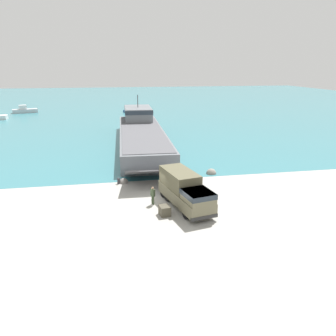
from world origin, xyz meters
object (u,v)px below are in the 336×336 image
soldier_on_ramp (153,194)px  moored_boat_c (133,110)px  moored_boat_a (25,110)px  landing_craft (141,132)px  military_truck (185,190)px  cargo_crate (165,211)px  mooring_bollard (119,181)px

soldier_on_ramp → moored_boat_c: 68.37m
moored_boat_a → landing_craft: bearing=18.2°
military_truck → moored_boat_a: (-30.26, 71.92, -0.87)m
landing_craft → cargo_crate: landing_craft is taller
moored_boat_a → soldier_on_ramp: bearing=5.9°
landing_craft → moored_boat_a: (-28.96, 43.95, -1.08)m
landing_craft → soldier_on_ramp: size_ratio=21.27×
moored_boat_c → mooring_bollard: size_ratio=8.54×
military_truck → mooring_bollard: size_ratio=11.26×
soldier_on_ramp → moored_boat_c: (3.29, 68.29, -0.56)m
military_truck → mooring_bollard: (-5.97, 7.32, -1.22)m
moored_boat_a → cargo_crate: moored_boat_a is taller
military_truck → mooring_bollard: 9.53m
landing_craft → soldier_on_ramp: landing_craft is taller
military_truck → moored_boat_a: bearing=-169.4°
soldier_on_ramp → moored_boat_a: size_ratio=0.26×
moored_boat_a → mooring_bollard: 69.02m
landing_craft → mooring_bollard: 21.21m
moored_boat_c → cargo_crate: 70.84m
military_truck → cargo_crate: military_truck is taller
mooring_bollard → cargo_crate: bearing=-67.3°
moored_boat_a → mooring_bollard: moored_boat_a is taller
moored_boat_a → moored_boat_c: moored_boat_a is taller
military_truck → soldier_on_ramp: bearing=-118.5°
moored_boat_a → moored_boat_c: bearing=69.7°
landing_craft → moored_boat_c: bearing=90.0°
soldier_on_ramp → moored_boat_a: bearing=75.8°
military_truck → moored_boat_c: 69.15m
landing_craft → cargo_crate: size_ratio=36.66×
soldier_on_ramp → cargo_crate: (0.72, -2.50, -0.62)m
moored_boat_c → military_truck: bearing=129.6°
soldier_on_ramp → moored_boat_a: (-27.33, 71.07, -0.32)m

